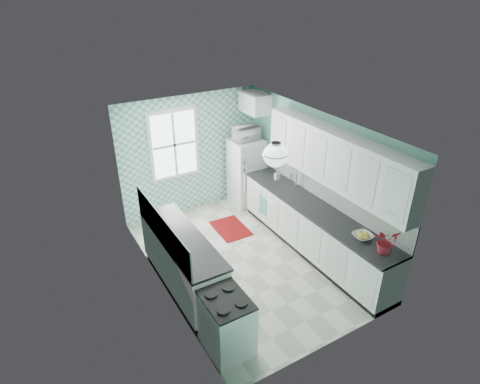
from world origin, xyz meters
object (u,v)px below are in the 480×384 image
stove (227,323)px  microwave (246,133)px  fridge (246,172)px  sink (288,189)px  ceiling_light (276,155)px  potted_plant (385,242)px  fruit_bowl (363,236)px

stove → microwave: size_ratio=1.61×
fridge → sink: fridge is taller
sink → microwave: (-0.09, 1.38, 0.71)m
ceiling_light → potted_plant: bearing=-42.9°
potted_plant → microwave: microwave is taller
fruit_bowl → microwave: size_ratio=0.56×
fridge → microwave: (0.00, 0.00, 0.89)m
stove → fruit_bowl: size_ratio=2.86×
sink → potted_plant: size_ratio=1.42×
stove → sink: 3.13m
sink → microwave: size_ratio=1.03×
fruit_bowl → potted_plant: (0.00, -0.41, 0.15)m
fridge → sink: size_ratio=2.81×
fridge → stove: 4.05m
fridge → sink: (0.09, -1.38, 0.18)m
stove → microwave: microwave is taller
ceiling_light → potted_plant: ceiling_light is taller
ceiling_light → fruit_bowl: bearing=-30.4°
sink → fruit_bowl: bearing=-92.1°
sink → microwave: 1.55m
stove → microwave: bearing=53.1°
fruit_bowl → microwave: microwave is taller
sink → stove: bearing=-143.1°
sink → potted_plant: 2.33m
fridge → stove: fridge is taller
fridge → fruit_bowl: size_ratio=5.10×
stove → sink: (2.40, 1.94, 0.49)m
fridge → potted_plant: size_ratio=3.99×
sink → ceiling_light: bearing=-136.8°
ceiling_light → microwave: ceiling_light is taller
fridge → microwave: size_ratio=2.88×
potted_plant → sink: bearing=89.9°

